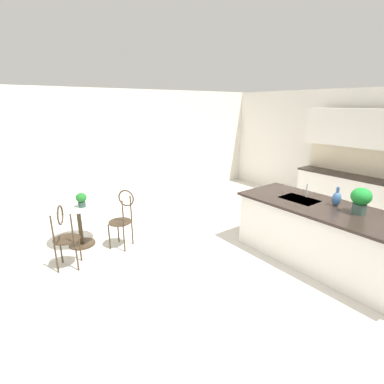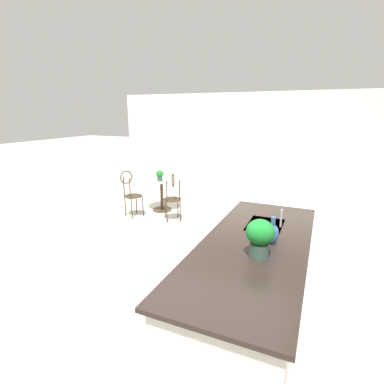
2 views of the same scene
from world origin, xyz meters
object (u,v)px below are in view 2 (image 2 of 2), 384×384
(chair_near_window, at_px, (131,191))
(chair_by_island, at_px, (173,195))
(bistro_table, at_px, (162,192))
(vase_on_counter, at_px, (272,233))
(potted_plant_on_table, at_px, (160,175))
(potted_plant_counter_near, at_px, (260,236))

(chair_near_window, bearing_deg, chair_by_island, 97.85)
(bistro_table, xyz_separation_m, chair_near_window, (0.66, -0.38, 0.13))
(chair_near_window, height_order, vase_on_counter, vase_on_counter)
(chair_near_window, xyz_separation_m, potted_plant_on_table, (-0.52, 0.42, 0.30))
(chair_near_window, bearing_deg, potted_plant_on_table, 141.08)
(chair_near_window, xyz_separation_m, potted_plant_counter_near, (2.55, 3.26, 0.56))
(potted_plant_on_table, bearing_deg, chair_near_window, -38.92)
(chair_by_island, distance_m, potted_plant_counter_near, 3.59)
(chair_near_window, xyz_separation_m, vase_on_counter, (2.20, 3.32, 0.46))
(chair_by_island, bearing_deg, vase_on_counter, 45.51)
(bistro_table, height_order, potted_plant_on_table, potted_plant_on_table)
(bistro_table, bearing_deg, potted_plant_counter_near, 41.86)
(chair_by_island, distance_m, potted_plant_on_table, 0.72)
(bistro_table, height_order, chair_near_window, chair_near_window)
(chair_near_window, distance_m, potted_plant_on_table, 0.74)
(chair_by_island, height_order, potted_plant_counter_near, potted_plant_counter_near)
(chair_by_island, xyz_separation_m, potted_plant_on_table, (-0.39, -0.52, 0.30))
(vase_on_counter, bearing_deg, chair_by_island, -134.49)
(chair_near_window, distance_m, vase_on_counter, 4.02)
(bistro_table, bearing_deg, potted_plant_on_table, 16.58)
(bistro_table, bearing_deg, vase_on_counter, 45.77)
(bistro_table, relative_size, chair_near_window, 0.77)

